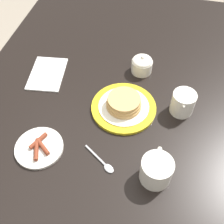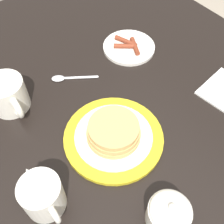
% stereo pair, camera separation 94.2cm
% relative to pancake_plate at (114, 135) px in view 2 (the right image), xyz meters
% --- Properties ---
extents(dining_table, '(1.53, 1.10, 0.73)m').
position_rel_pancake_plate_xyz_m(dining_table, '(0.05, 0.04, -0.11)').
color(dining_table, black).
rests_on(dining_table, ground_plane).
extents(pancake_plate, '(0.24, 0.24, 0.06)m').
position_rel_pancake_plate_xyz_m(pancake_plate, '(0.00, 0.00, 0.00)').
color(pancake_plate, gold).
rests_on(pancake_plate, dining_table).
extents(side_plate_bacon, '(0.16, 0.16, 0.02)m').
position_rel_pancake_plate_xyz_m(side_plate_bacon, '(-0.23, 0.23, -0.01)').
color(side_plate_bacon, silver).
rests_on(side_plate_bacon, dining_table).
extents(coffee_mug, '(0.13, 0.10, 0.09)m').
position_rel_pancake_plate_xyz_m(coffee_mug, '(-0.24, -0.15, 0.02)').
color(coffee_mug, silver).
rests_on(coffee_mug, dining_table).
extents(creamer_pitcher, '(0.12, 0.08, 0.10)m').
position_rel_pancake_plate_xyz_m(creamer_pitcher, '(0.04, -0.20, 0.03)').
color(creamer_pitcher, silver).
rests_on(creamer_pitcher, dining_table).
extents(sugar_bowl, '(0.08, 0.08, 0.08)m').
position_rel_pancake_plate_xyz_m(sugar_bowl, '(0.21, -0.03, 0.02)').
color(sugar_bowl, silver).
rests_on(sugar_bowl, dining_table).
extents(spoon, '(0.09, 0.12, 0.01)m').
position_rel_pancake_plate_xyz_m(spoon, '(-0.23, 0.02, -0.02)').
color(spoon, silver).
rests_on(spoon, dining_table).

